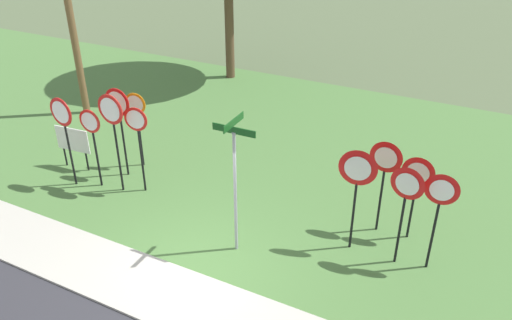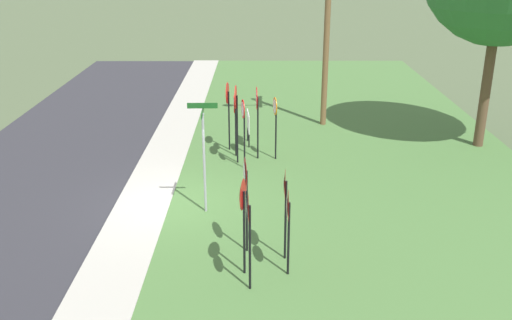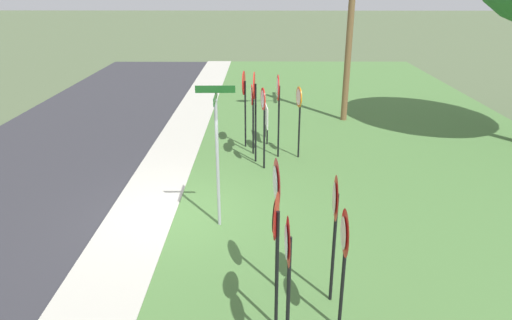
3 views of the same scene
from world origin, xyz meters
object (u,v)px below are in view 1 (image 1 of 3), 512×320
Objects in this scene: stop_sign_far_right at (138,133)px; yield_sign_far_right at (417,180)px; yield_sign_near_left at (406,194)px; notice_board at (73,142)px; yield_sign_near_right at (440,201)px; stop_sign_far_center at (63,123)px; street_name_post at (235,176)px; stop_sign_near_left at (112,122)px; yield_sign_far_left at (357,177)px; stop_sign_near_right at (119,113)px; stop_sign_far_left at (137,115)px; stop_sign_center_tall at (92,133)px; yield_sign_center at (385,166)px.

yield_sign_far_right is (6.68, 1.14, -0.16)m from stop_sign_far_right.
notice_board is at bearing -170.56° from yield_sign_near_left.
stop_sign_far_center is at bearing -176.16° from yield_sign_near_right.
street_name_post is 6.06m from notice_board.
stop_sign_near_left is 1.14× the size of stop_sign_far_right.
stop_sign_far_center is at bearing -172.08° from stop_sign_far_right.
yield_sign_far_left reaches higher than stop_sign_far_right.
yield_sign_near_right is at bearing -2.86° from yield_sign_far_left.
stop_sign_near_right is at bearing 160.12° from street_name_post.
street_name_post is (4.27, -2.09, 0.29)m from stop_sign_far_left.
yield_sign_near_right is (8.23, -0.17, -0.18)m from stop_sign_near_right.
street_name_post reaches higher than yield_sign_near_right.
yield_sign_far_left is at bearing 10.39° from stop_sign_far_center.
yield_sign_far_left reaches higher than yield_sign_near_left.
yield_sign_near_right reaches higher than stop_sign_center_tall.
stop_sign_far_left is at bearing 107.63° from stop_sign_near_left.
stop_sign_center_tall is 8.52m from yield_sign_near_right.
notice_board is at bearing 171.44° from stop_sign_near_left.
street_name_post is (-3.27, -1.15, 0.14)m from yield_sign_near_left.
stop_sign_near_right is at bearing 171.39° from yield_sign_far_left.
yield_sign_near_right is at bearing -3.68° from notice_board.
stop_sign_center_tall is 0.90× the size of yield_sign_far_left.
stop_sign_far_right is at bearing 162.04° from street_name_post.
yield_sign_near_left reaches higher than notice_board.
stop_sign_near_left reaches higher than yield_sign_near_right.
yield_sign_near_left reaches higher than stop_sign_center_tall.
stop_sign_center_tall is 0.70× the size of street_name_post.
stop_sign_far_center is 1.02× the size of yield_sign_far_left.
yield_sign_far_left reaches higher than notice_board.
yield_sign_near_right is 0.93× the size of yield_sign_far_left.
stop_sign_near_left is at bearing 3.60° from stop_sign_center_tall.
yield_sign_center is (6.50, 1.36, -0.28)m from stop_sign_near_left.
notice_board is (-5.86, 1.12, -1.05)m from street_name_post.
stop_sign_near_right is at bearing 7.45° from notice_board.
yield_sign_center is 3.36m from street_name_post.
stop_sign_far_right is at bearing -169.16° from yield_sign_far_right.
yield_sign_far_left is at bearing -172.78° from yield_sign_near_left.
stop_sign_far_left reaches higher than yield_sign_far_right.
street_name_post is at bearing -11.42° from stop_sign_center_tall.
stop_sign_near_right reaches higher than stop_sign_far_center.
yield_sign_near_right is 0.72× the size of street_name_post.
stop_sign_far_right is at bearing -179.50° from yield_sign_near_right.
stop_sign_center_tall is at bearing -174.45° from stop_sign_far_right.
stop_sign_far_right is 1.02× the size of yield_sign_near_left.
stop_sign_far_center is 0.79× the size of street_name_post.
stop_sign_near_right is (-0.41, 0.70, -0.12)m from stop_sign_near_left.
stop_sign_near_left is 1.11× the size of yield_sign_far_left.
stop_sign_center_tall is at bearing -165.14° from yield_sign_center.
street_name_post is (-2.25, -1.18, 0.03)m from yield_sign_far_left.
street_name_post is 2.55× the size of notice_board.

